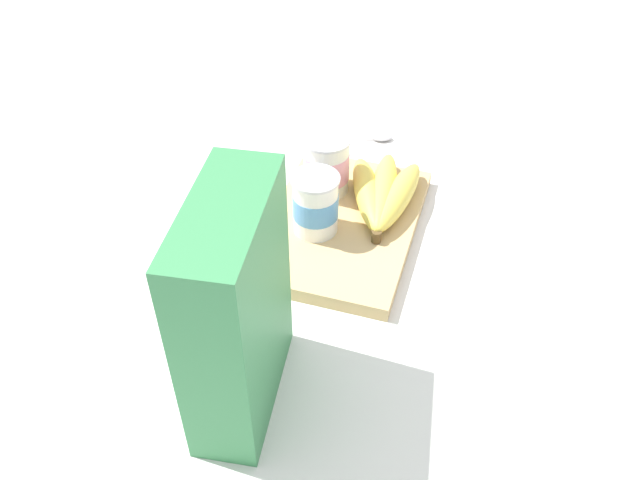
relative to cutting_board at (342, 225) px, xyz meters
name	(u,v)px	position (x,y,z in m)	size (l,w,h in m)	color
ground_plane	(341,231)	(0.00, 0.00, -0.01)	(2.40, 2.40, 0.00)	silver
cutting_board	(342,225)	(0.00, 0.00, 0.00)	(0.30, 0.21, 0.02)	tan
cereal_box	(236,311)	(-0.30, 0.03, 0.12)	(0.18, 0.07, 0.27)	#38844C
yogurt_cup_front	(316,204)	(-0.03, 0.03, 0.05)	(0.07, 0.07, 0.09)	white
yogurt_cup_back	(326,165)	(0.06, 0.04, 0.05)	(0.07, 0.07, 0.09)	white
banana_bunch	(383,194)	(0.05, -0.05, 0.03)	(0.19, 0.12, 0.04)	#F0D451
spoon	(368,137)	(0.25, 0.02, -0.01)	(0.05, 0.13, 0.01)	silver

